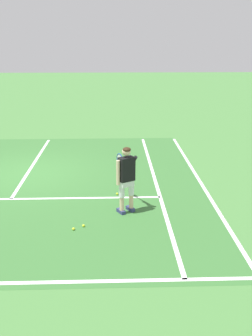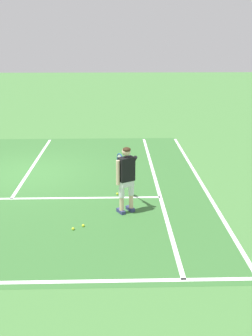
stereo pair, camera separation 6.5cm
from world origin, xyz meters
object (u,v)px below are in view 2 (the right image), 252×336
at_px(tennis_ball_near_feet, 83,226).
at_px(tennis_ball_by_baseline, 117,194).
at_px(tennis_ball_mid_court, 73,229).
at_px(tennis_player, 126,175).

xyz_separation_m(tennis_ball_near_feet, tennis_ball_by_baseline, (0.81, 1.89, 0.00)).
xyz_separation_m(tennis_ball_by_baseline, tennis_ball_mid_court, (-1.03, -2.04, 0.00)).
bearing_deg(tennis_ball_mid_court, tennis_player, 37.04).
bearing_deg(tennis_ball_mid_court, tennis_ball_near_feet, 34.46).
relative_size(tennis_ball_by_baseline, tennis_ball_mid_court, 1.00).
bearing_deg(tennis_ball_by_baseline, tennis_ball_near_feet, -113.08).
height_order(tennis_player, tennis_ball_mid_court, tennis_player).
distance_m(tennis_player, tennis_ball_near_feet, 1.61).
bearing_deg(tennis_ball_near_feet, tennis_ball_mid_court, -145.54).
bearing_deg(tennis_ball_near_feet, tennis_player, 37.57).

